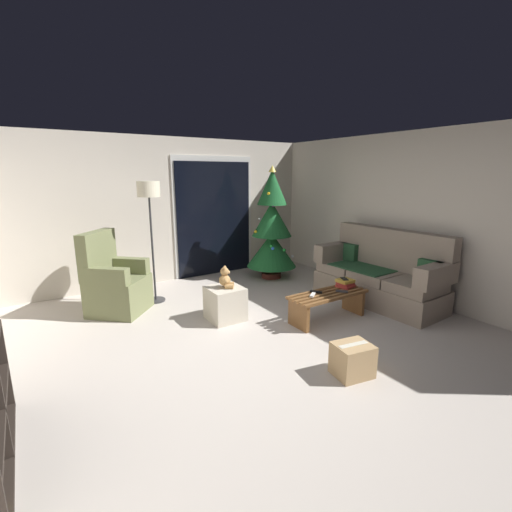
{
  "coord_description": "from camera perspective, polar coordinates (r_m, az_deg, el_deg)",
  "views": [
    {
      "loc": [
        -2.04,
        -3.06,
        1.89
      ],
      "look_at": [
        0.4,
        0.7,
        0.85
      ],
      "focal_mm": 25.05,
      "sensor_mm": 36.0,
      "label": 1
    }
  ],
  "objects": [
    {
      "name": "wall_back",
      "position": [
        6.48,
        -14.6,
        6.98
      ],
      "size": [
        5.72,
        0.12,
        2.5
      ],
      "primitive_type": "cube",
      "color": "beige",
      "rests_on": "ground"
    },
    {
      "name": "teddy_bear_honey",
      "position": [
        4.65,
        -4.89,
        -3.63
      ],
      "size": [
        0.22,
        0.21,
        0.29
      ],
      "color": "tan",
      "rests_on": "ottoman"
    },
    {
      "name": "remote_white",
      "position": [
        4.63,
        9.01,
        -6.16
      ],
      "size": [
        0.15,
        0.13,
        0.02
      ],
      "primitive_type": "cube",
      "rotation": [
        0.0,
        0.0,
        5.34
      ],
      "color": "silver",
      "rests_on": "coffee_table"
    },
    {
      "name": "couch",
      "position": [
        5.66,
        19.22,
        -2.94
      ],
      "size": [
        0.85,
        1.97,
        1.08
      ],
      "color": "gray",
      "rests_on": "ground"
    },
    {
      "name": "patio_door_frame",
      "position": [
        6.79,
        -6.7,
        6.3
      ],
      "size": [
        1.6,
        0.02,
        2.2
      ],
      "primitive_type": "cube",
      "color": "silver",
      "rests_on": "ground"
    },
    {
      "name": "wall_right",
      "position": [
        5.81,
        24.98,
        5.53
      ],
      "size": [
        0.12,
        6.0,
        2.5
      ],
      "primitive_type": "cube",
      "color": "beige",
      "rests_on": "ground"
    },
    {
      "name": "christmas_tree",
      "position": [
        6.47,
        2.53,
        4.22
      ],
      "size": [
        0.91,
        0.9,
        2.03
      ],
      "color": "#4C1E19",
      "rests_on": "ground"
    },
    {
      "name": "ottoman",
      "position": [
        4.76,
        -4.94,
        -7.55
      ],
      "size": [
        0.44,
        0.44,
        0.44
      ],
      "primitive_type": "cube",
      "color": "beige",
      "rests_on": "ground"
    },
    {
      "name": "coffee_table",
      "position": [
        4.81,
        11.38,
        -7.16
      ],
      "size": [
        1.1,
        0.4,
        0.37
      ],
      "color": "brown",
      "rests_on": "ground"
    },
    {
      "name": "armchair",
      "position": [
        5.3,
        -21.62,
        -4.19
      ],
      "size": [
        0.97,
        0.97,
        1.13
      ],
      "color": "olive",
      "rests_on": "ground"
    },
    {
      "name": "cell_phone",
      "position": [
        5.05,
        13.92,
        -3.54
      ],
      "size": [
        0.13,
        0.16,
        0.01
      ],
      "primitive_type": "cube",
      "rotation": [
        0.0,
        0.0,
        -0.46
      ],
      "color": "black",
      "rests_on": "book_stack"
    },
    {
      "name": "floor_lamp",
      "position": [
        5.36,
        -16.68,
        8.41
      ],
      "size": [
        0.32,
        0.32,
        1.78
      ],
      "color": "#2D2D30",
      "rests_on": "ground"
    },
    {
      "name": "ground_plane",
      "position": [
        4.14,
        0.66,
        -14.14
      ],
      "size": [
        7.0,
        7.0,
        0.0
      ],
      "primitive_type": "plane",
      "color": "#BCB2A8"
    },
    {
      "name": "remote_black",
      "position": [
        4.75,
        9.58,
        -5.65
      ],
      "size": [
        0.12,
        0.16,
        0.02
      ],
      "primitive_type": "cube",
      "rotation": [
        0.0,
        0.0,
        3.69
      ],
      "color": "black",
      "rests_on": "coffee_table"
    },
    {
      "name": "patio_door_glass",
      "position": [
        6.78,
        -6.62,
        5.87
      ],
      "size": [
        1.5,
        0.02,
        2.1
      ],
      "primitive_type": "cube",
      "color": "black",
      "rests_on": "ground"
    },
    {
      "name": "book_stack",
      "position": [
        5.06,
        14.07,
        -4.23
      ],
      "size": [
        0.25,
        0.24,
        0.11
      ],
      "color": "#A32D28",
      "rests_on": "coffee_table"
    },
    {
      "name": "cardboard_box_taped_mid_floor",
      "position": [
        3.66,
        15.14,
        -15.71
      ],
      "size": [
        0.39,
        0.35,
        0.32
      ],
      "color": "tan",
      "rests_on": "ground"
    },
    {
      "name": "remote_graphite",
      "position": [
        4.84,
        13.54,
        -5.5
      ],
      "size": [
        0.13,
        0.15,
        0.02
      ],
      "primitive_type": "cube",
      "rotation": [
        0.0,
        0.0,
        3.82
      ],
      "color": "#333338",
      "rests_on": "coffee_table"
    }
  ]
}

